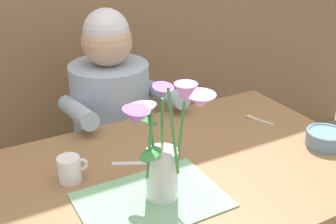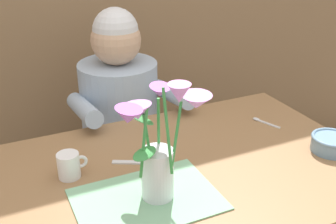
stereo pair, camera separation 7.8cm
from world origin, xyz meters
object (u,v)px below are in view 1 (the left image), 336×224
(flower_vase, at_px, (164,144))
(ceramic_bowl, at_px, (325,138))
(coffee_cup, at_px, (70,169))
(seated_person, at_px, (113,135))
(dinner_knife, at_px, (142,163))

(flower_vase, xyz_separation_m, ceramic_bowl, (0.63, -0.01, -0.14))
(flower_vase, distance_m, coffee_cup, 0.32)
(seated_person, xyz_separation_m, ceramic_bowl, (0.50, -0.73, 0.21))
(flower_vase, bearing_deg, dinner_knife, 83.84)
(seated_person, relative_size, ceramic_bowl, 8.35)
(coffee_cup, bearing_deg, seated_person, 57.03)
(flower_vase, relative_size, ceramic_bowl, 2.66)
(flower_vase, bearing_deg, ceramic_bowl, -0.58)
(dinner_knife, xyz_separation_m, coffee_cup, (-0.23, 0.02, 0.04))
(seated_person, relative_size, flower_vase, 3.13)
(dinner_knife, bearing_deg, seated_person, 105.73)
(dinner_knife, bearing_deg, coffee_cup, -158.26)
(seated_person, xyz_separation_m, dinner_knife, (-0.11, -0.54, 0.18))
(seated_person, bearing_deg, flower_vase, -103.17)
(ceramic_bowl, xyz_separation_m, coffee_cup, (-0.84, 0.22, 0.01))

